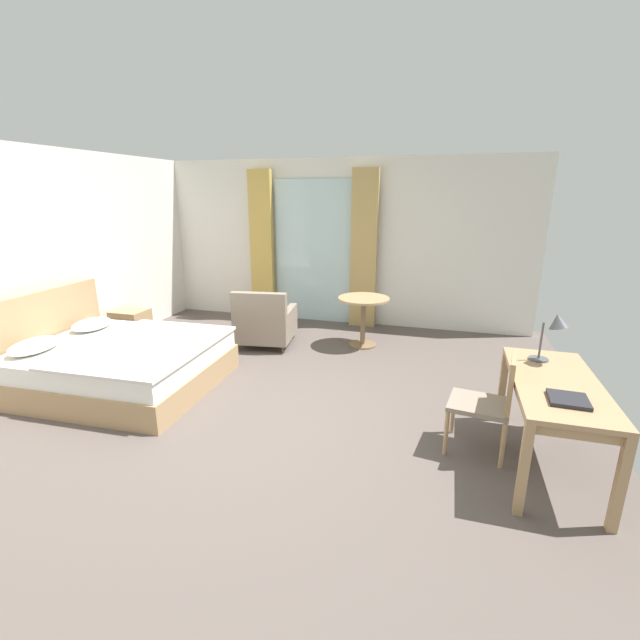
% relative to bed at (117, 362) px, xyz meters
% --- Properties ---
extents(ground, '(6.46, 7.66, 0.10)m').
position_rel_bed_xyz_m(ground, '(1.75, -0.34, -0.32)').
color(ground, '#564C47').
extents(wall_back, '(6.06, 0.12, 2.62)m').
position_rel_bed_xyz_m(wall_back, '(1.75, 3.23, 1.04)').
color(wall_back, silver).
rests_on(wall_back, ground).
extents(balcony_glass_door, '(1.29, 0.02, 2.31)m').
position_rel_bed_xyz_m(balcony_glass_door, '(1.32, 3.15, 0.88)').
color(balcony_glass_door, silver).
rests_on(balcony_glass_door, ground).
extents(curtain_panel_left, '(0.39, 0.10, 2.46)m').
position_rel_bed_xyz_m(curtain_panel_left, '(0.46, 3.05, 0.96)').
color(curtain_panel_left, tan).
rests_on(curtain_panel_left, ground).
extents(curtain_panel_right, '(0.41, 0.10, 2.46)m').
position_rel_bed_xyz_m(curtain_panel_right, '(2.18, 3.05, 0.96)').
color(curtain_panel_right, tan).
rests_on(curtain_panel_right, ground).
extents(bed, '(2.11, 1.80, 1.02)m').
position_rel_bed_xyz_m(bed, '(0.00, 0.00, 0.00)').
color(bed, tan).
rests_on(bed, ground).
extents(nightstand, '(0.45, 0.40, 0.47)m').
position_rel_bed_xyz_m(nightstand, '(-0.88, 1.32, -0.04)').
color(nightstand, tan).
rests_on(nightstand, ground).
extents(writing_desk, '(0.62, 1.40, 0.72)m').
position_rel_bed_xyz_m(writing_desk, '(4.31, -0.31, 0.36)').
color(writing_desk, tan).
rests_on(writing_desk, ground).
extents(desk_chair, '(0.53, 0.48, 0.87)m').
position_rel_bed_xyz_m(desk_chair, '(3.87, -0.26, 0.21)').
color(desk_chair, gray).
rests_on(desk_chair, ground).
extents(desk_lamp, '(0.27, 0.21, 0.45)m').
position_rel_bed_xyz_m(desk_lamp, '(4.33, 0.08, 0.77)').
color(desk_lamp, '#4C4C51').
rests_on(desk_lamp, writing_desk).
extents(closed_book, '(0.26, 0.26, 0.03)m').
position_rel_bed_xyz_m(closed_book, '(4.31, -0.67, 0.46)').
color(closed_book, '#232328').
rests_on(closed_book, writing_desk).
extents(armchair_by_window, '(0.84, 0.88, 0.83)m').
position_rel_bed_xyz_m(armchair_by_window, '(1.06, 1.69, 0.05)').
color(armchair_by_window, gray).
rests_on(armchair_by_window, ground).
extents(round_cafe_table, '(0.71, 0.71, 0.70)m').
position_rel_bed_xyz_m(round_cafe_table, '(2.38, 2.08, 0.25)').
color(round_cafe_table, tan).
rests_on(round_cafe_table, ground).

